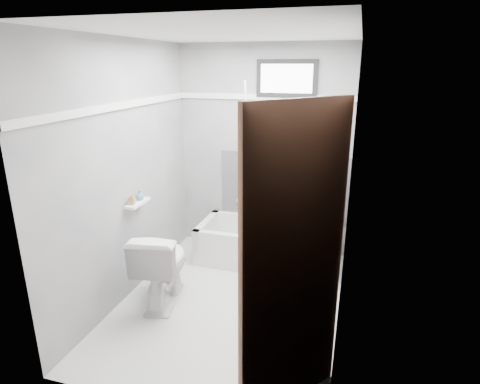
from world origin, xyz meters
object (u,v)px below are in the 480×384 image
at_px(door, 332,300).
at_px(soap_bottle_b, 140,195).
at_px(bathtub, 265,244).
at_px(soap_bottle_a, 132,199).
at_px(office_chair, 285,206).
at_px(toilet, 162,265).

distance_m(door, soap_bottle_b, 2.37).
distance_m(bathtub, door, 2.50).
bearing_deg(soap_bottle_a, office_chair, 37.98).
bearing_deg(office_chair, toilet, -102.47).
xyz_separation_m(bathtub, soap_bottle_b, (-1.07, -0.83, 0.75)).
bearing_deg(bathtub, soap_bottle_b, -142.17).
xyz_separation_m(bathtub, soap_bottle_a, (-1.07, -0.97, 0.76)).
height_order(toilet, soap_bottle_b, soap_bottle_b).
height_order(office_chair, door, door).
relative_size(bathtub, soap_bottle_a, 12.96).
bearing_deg(soap_bottle_b, office_chair, 33.87).
xyz_separation_m(bathtub, door, (0.85, -2.21, 0.79)).
distance_m(toilet, door, 2.07).
bearing_deg(soap_bottle_b, toilet, -36.10).
distance_m(office_chair, soap_bottle_b, 1.56).
distance_m(bathtub, soap_bottle_b, 1.54).
distance_m(office_chair, door, 2.35).
xyz_separation_m(soap_bottle_a, soap_bottle_b, (0.00, 0.14, -0.01)).
relative_size(door, soap_bottle_a, 17.28).
bearing_deg(toilet, office_chair, -141.70).
relative_size(toilet, door, 0.38).
bearing_deg(bathtub, soap_bottle_a, -137.77).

